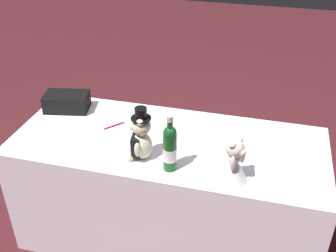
% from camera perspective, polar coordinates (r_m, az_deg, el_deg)
% --- Properties ---
extents(ground_plane, '(12.00, 12.00, 0.00)m').
position_cam_1_polar(ground_plane, '(2.89, 0.00, -14.74)').
color(ground_plane, '#47191E').
extents(reception_table, '(1.85, 0.77, 0.77)m').
position_cam_1_polar(reception_table, '(2.63, 0.00, -8.99)').
color(reception_table, white).
rests_on(reception_table, ground_plane).
extents(teddy_bear_groom, '(0.15, 0.15, 0.31)m').
position_cam_1_polar(teddy_bear_groom, '(2.19, -3.93, -1.69)').
color(teddy_bear_groom, beige).
rests_on(teddy_bear_groom, reception_table).
extents(teddy_bear_bride, '(0.21, 0.18, 0.24)m').
position_cam_1_polar(teddy_bear_bride, '(2.08, 8.89, -4.90)').
color(teddy_bear_bride, white).
rests_on(teddy_bear_bride, reception_table).
extents(champagne_bottle, '(0.07, 0.07, 0.33)m').
position_cam_1_polar(champagne_bottle, '(2.09, 0.27, -3.04)').
color(champagne_bottle, '#114E1C').
rests_on(champagne_bottle, reception_table).
extents(signing_pen, '(0.10, 0.12, 0.01)m').
position_cam_1_polar(signing_pen, '(2.55, -7.48, 0.09)').
color(signing_pen, maroon).
rests_on(signing_pen, reception_table).
extents(gift_case_black, '(0.31, 0.22, 0.11)m').
position_cam_1_polar(gift_case_black, '(2.77, -14.05, 3.32)').
color(gift_case_black, black).
rests_on(gift_case_black, reception_table).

